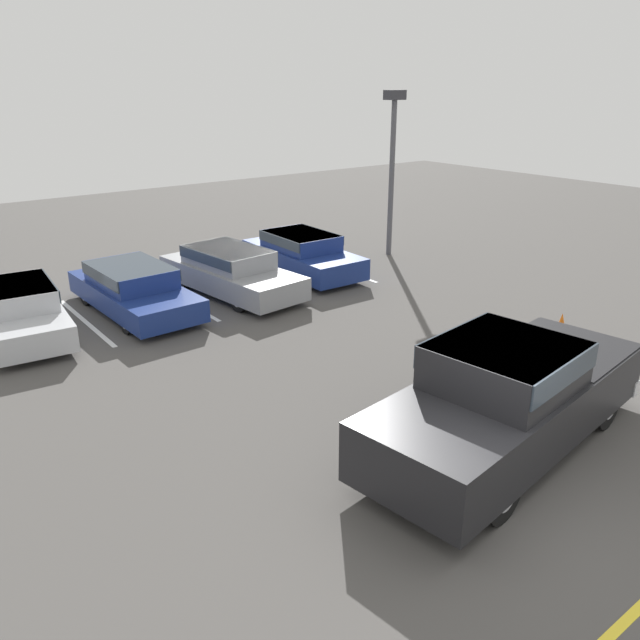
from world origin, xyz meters
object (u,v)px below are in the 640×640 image
(parked_sedan_d, at_px, (302,253))
(pickup_truck, at_px, (510,395))
(parked_sedan_c, at_px, (230,270))
(parked_sedan_a, at_px, (20,309))
(traffic_cone, at_px, (561,326))
(parked_sedan_b, at_px, (133,287))
(light_post, at_px, (393,154))

(parked_sedan_d, bearing_deg, pickup_truck, -16.39)
(parked_sedan_c, bearing_deg, parked_sedan_d, 90.56)
(parked_sedan_a, height_order, traffic_cone, parked_sedan_a)
(pickup_truck, bearing_deg, parked_sedan_a, 109.35)
(pickup_truck, distance_m, parked_sedan_b, 10.22)
(light_post, bearing_deg, parked_sedan_a, -179.09)
(pickup_truck, distance_m, parked_sedan_d, 10.56)
(parked_sedan_b, height_order, light_post, light_post)
(pickup_truck, distance_m, parked_sedan_a, 11.16)
(pickup_truck, distance_m, light_post, 12.58)
(parked_sedan_a, distance_m, parked_sedan_d, 8.25)
(parked_sedan_a, bearing_deg, traffic_cone, 57.38)
(parked_sedan_b, distance_m, parked_sedan_d, 5.49)
(pickup_truck, height_order, light_post, light_post)
(parked_sedan_c, height_order, traffic_cone, parked_sedan_c)
(traffic_cone, bearing_deg, parked_sedan_c, 120.09)
(traffic_cone, bearing_deg, parked_sedan_b, 132.47)
(parked_sedan_a, height_order, parked_sedan_c, parked_sedan_c)
(parked_sedan_b, xyz_separation_m, light_post, (9.29, 0.19, 2.76))
(parked_sedan_c, height_order, parked_sedan_d, parked_sedan_c)
(pickup_truck, height_order, parked_sedan_b, pickup_truck)
(parked_sedan_a, xyz_separation_m, light_post, (12.05, 0.19, 2.75))
(parked_sedan_c, distance_m, parked_sedan_d, 2.75)
(parked_sedan_b, bearing_deg, parked_sedan_a, -91.80)
(light_post, bearing_deg, traffic_cone, -104.74)
(parked_sedan_b, relative_size, parked_sedan_c, 0.95)
(light_post, bearing_deg, parked_sedan_d, -178.66)
(parked_sedan_c, xyz_separation_m, parked_sedan_d, (2.74, 0.31, -0.01))
(traffic_cone, bearing_deg, light_post, 75.26)
(pickup_truck, height_order, parked_sedan_a, pickup_truck)
(parked_sedan_b, bearing_deg, parked_sedan_c, 83.89)
(parked_sedan_b, height_order, parked_sedan_d, parked_sedan_d)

